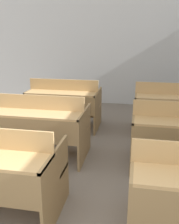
# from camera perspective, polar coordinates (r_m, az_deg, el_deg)

# --- Properties ---
(wall_back) EXTENTS (6.28, 0.06, 2.85)m
(wall_back) POSITION_cam_1_polar(r_m,az_deg,el_deg) (6.47, 5.63, 14.21)
(wall_back) COLOR silver
(wall_back) RESTS_ON ground_plane
(bench_second_left) EXTENTS (1.29, 0.79, 0.92)m
(bench_second_left) POSITION_cam_1_polar(r_m,az_deg,el_deg) (3.77, -10.68, -2.88)
(bench_second_left) COLOR #997B51
(bench_second_left) RESTS_ON ground_plane
(bench_third_left) EXTENTS (1.29, 0.79, 0.92)m
(bench_third_left) POSITION_cam_1_polar(r_m,az_deg,el_deg) (4.90, -5.55, 2.03)
(bench_third_left) COLOR olive
(bench_third_left) RESTS_ON ground_plane
(bench_third_right) EXTENTS (1.29, 0.79, 0.92)m
(bench_third_right) POSITION_cam_1_polar(r_m,az_deg,el_deg) (4.77, 17.50, 0.87)
(bench_third_right) COLOR #97794F
(bench_third_right) RESTS_ON ground_plane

